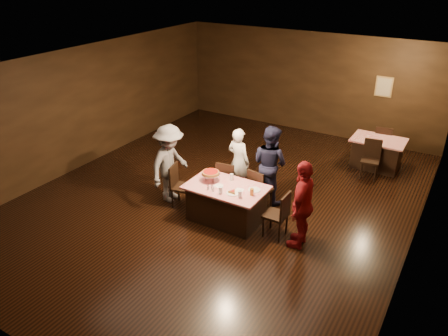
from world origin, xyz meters
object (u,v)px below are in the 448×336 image
(chair_far_right, at_px, (260,189))
(glass_front_right, at_px, (240,194))
(chair_back_far, at_px, (383,142))
(pizza_stand, at_px, (211,173))
(chair_back_near, at_px, (370,160))
(diner_grey_knit, at_px, (170,164))
(chair_far_left, at_px, (228,180))
(glass_back, at_px, (232,177))
(plate_empty, at_px, (254,190))
(glass_amber, at_px, (252,192))
(chair_end_left, at_px, (182,186))
(chair_end_right, at_px, (276,214))
(back_table, at_px, (377,153))
(diner_red_shirt, at_px, (302,204))
(glass_front_left, at_px, (221,190))
(main_table, at_px, (226,203))
(diner_navy_hoodie, at_px, (270,164))
(diner_white_jacket, at_px, (238,161))

(chair_far_right, relative_size, glass_front_right, 6.79)
(chair_back_far, xyz_separation_m, pizza_stand, (-2.43, -4.69, 0.48))
(chair_back_near, bearing_deg, diner_grey_knit, -143.94)
(chair_far_left, bearing_deg, glass_back, 119.38)
(glass_front_right, bearing_deg, plate_empty, 75.96)
(chair_back_near, relative_size, glass_amber, 6.79)
(chair_end_left, height_order, chair_back_near, same)
(chair_end_right, height_order, diner_grey_knit, diner_grey_knit)
(back_table, distance_m, diner_red_shirt, 4.22)
(chair_end_right, distance_m, glass_amber, 0.62)
(glass_front_right, bearing_deg, glass_amber, 53.13)
(diner_grey_knit, xyz_separation_m, glass_back, (1.43, 0.21, -0.04))
(diner_grey_knit, bearing_deg, chair_back_far, -38.29)
(pizza_stand, bearing_deg, diner_red_shirt, -2.28)
(chair_far_left, height_order, pizza_stand, pizza_stand)
(chair_end_left, distance_m, glass_front_left, 1.24)
(main_table, bearing_deg, chair_back_near, 59.42)
(diner_red_shirt, height_order, glass_front_right, diner_red_shirt)
(chair_far_right, height_order, chair_end_left, same)
(chair_end_right, xyz_separation_m, chair_back_near, (0.93, 3.44, 0.00))
(chair_end_left, bearing_deg, diner_navy_hoodie, -63.45)
(main_table, distance_m, glass_front_left, 0.55)
(chair_far_right, height_order, glass_amber, chair_far_right)
(chair_end_right, bearing_deg, back_table, 167.98)
(chair_back_near, relative_size, chair_back_far, 1.00)
(chair_far_left, relative_size, glass_front_left, 6.79)
(chair_end_left, relative_size, glass_back, 6.79)
(diner_navy_hoodie, bearing_deg, glass_front_right, 108.22)
(diner_navy_hoodie, bearing_deg, plate_empty, 114.52)
(main_table, relative_size, chair_far_left, 1.68)
(diner_navy_hoodie, bearing_deg, main_table, 88.32)
(diner_white_jacket, distance_m, plate_empty, 1.36)
(chair_back_near, bearing_deg, diner_white_jacket, -144.02)
(diner_red_shirt, height_order, pizza_stand, diner_red_shirt)
(main_table, relative_size, chair_back_far, 1.68)
(chair_far_left, xyz_separation_m, chair_end_right, (1.50, -0.75, 0.00))
(glass_front_right, bearing_deg, chair_far_right, 92.86)
(chair_far_left, distance_m, diner_white_jacket, 0.51)
(diner_red_shirt, height_order, glass_amber, diner_red_shirt)
(chair_end_left, height_order, chair_end_right, same)
(chair_end_left, xyz_separation_m, diner_navy_hoodie, (1.48, 1.23, 0.39))
(chair_far_right, distance_m, diner_grey_knit, 2.03)
(chair_end_left, height_order, pizza_stand, pizza_stand)
(main_table, xyz_separation_m, diner_white_jacket, (-0.37, 1.16, 0.39))
(chair_end_left, distance_m, chair_end_right, 2.20)
(main_table, relative_size, diner_navy_hoodie, 0.92)
(chair_back_near, bearing_deg, chair_end_right, -112.71)
(plate_empty, distance_m, glass_front_right, 0.42)
(chair_end_right, bearing_deg, chair_far_left, -115.89)
(chair_back_near, bearing_deg, back_table, 82.46)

